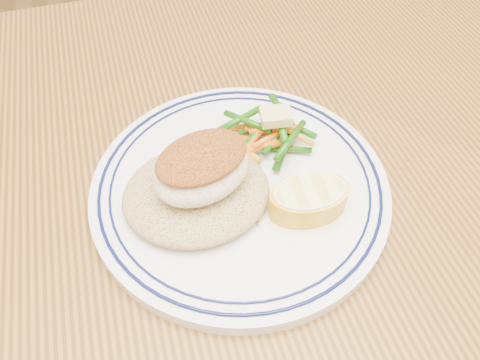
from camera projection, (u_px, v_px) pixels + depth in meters
name	position (u px, v px, depth m)	size (l,w,h in m)	color
dining_table	(282.00, 275.00, 0.50)	(1.50, 0.90, 0.75)	#543210
plate	(240.00, 187.00, 0.44)	(0.28, 0.28, 0.02)	white
rice_pilaf	(196.00, 191.00, 0.42)	(0.13, 0.12, 0.03)	#9E844F
fish_fillet	(202.00, 168.00, 0.39)	(0.10, 0.09, 0.04)	#F9EFCE
vegetable_pile	(267.00, 135.00, 0.46)	(0.10, 0.10, 0.03)	orange
butter_pat	(276.00, 116.00, 0.45)	(0.03, 0.02, 0.01)	#DAC36A
lemon_wedge	(309.00, 198.00, 0.41)	(0.07, 0.07, 0.03)	yellow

